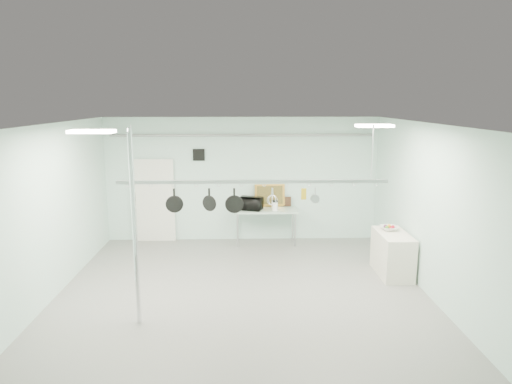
{
  "coord_description": "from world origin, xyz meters",
  "views": [
    {
      "loc": [
        0.03,
        -7.62,
        3.61
      ],
      "look_at": [
        0.27,
        1.0,
        1.87
      ],
      "focal_mm": 32.0,
      "sensor_mm": 36.0,
      "label": 1
    }
  ],
  "objects_px": {
    "side_cabinet": "(392,254)",
    "skillet_right": "(234,201)",
    "pot_rack": "(253,180)",
    "fruit_bowl": "(389,228)",
    "skillet_left": "(174,200)",
    "prep_table": "(266,212)",
    "skillet_mid": "(209,199)",
    "microwave": "(251,204)",
    "coffee_canister": "(275,206)",
    "chrome_pole": "(135,229)"
  },
  "relations": [
    {
      "from": "skillet_left",
      "to": "skillet_mid",
      "type": "height_order",
      "value": "same"
    },
    {
      "from": "pot_rack",
      "to": "coffee_canister",
      "type": "bearing_deg",
      "value": 78.94
    },
    {
      "from": "skillet_left",
      "to": "skillet_mid",
      "type": "bearing_deg",
      "value": -7.67
    },
    {
      "from": "coffee_canister",
      "to": "skillet_mid",
      "type": "relative_size",
      "value": 0.56
    },
    {
      "from": "skillet_left",
      "to": "coffee_canister",
      "type": "bearing_deg",
      "value": 49.79
    },
    {
      "from": "microwave",
      "to": "skillet_right",
      "type": "bearing_deg",
      "value": 102.83
    },
    {
      "from": "skillet_mid",
      "to": "pot_rack",
      "type": "bearing_deg",
      "value": 30.01
    },
    {
      "from": "pot_rack",
      "to": "prep_table",
      "type": "bearing_deg",
      "value": 83.09
    },
    {
      "from": "prep_table",
      "to": "skillet_left",
      "type": "bearing_deg",
      "value": -118.55
    },
    {
      "from": "chrome_pole",
      "to": "skillet_mid",
      "type": "bearing_deg",
      "value": 38.71
    },
    {
      "from": "coffee_canister",
      "to": "pot_rack",
      "type": "bearing_deg",
      "value": -101.06
    },
    {
      "from": "microwave",
      "to": "chrome_pole",
      "type": "bearing_deg",
      "value": 84.18
    },
    {
      "from": "microwave",
      "to": "fruit_bowl",
      "type": "distance_m",
      "value": 3.49
    },
    {
      "from": "prep_table",
      "to": "skillet_mid",
      "type": "height_order",
      "value": "skillet_mid"
    },
    {
      "from": "skillet_mid",
      "to": "prep_table",
      "type": "bearing_deg",
      "value": 100.38
    },
    {
      "from": "microwave",
      "to": "skillet_mid",
      "type": "bearing_deg",
      "value": 95.26
    },
    {
      "from": "coffee_canister",
      "to": "fruit_bowl",
      "type": "bearing_deg",
      "value": -38.35
    },
    {
      "from": "prep_table",
      "to": "skillet_right",
      "type": "bearing_deg",
      "value": -102.54
    },
    {
      "from": "chrome_pole",
      "to": "side_cabinet",
      "type": "distance_m",
      "value": 5.37
    },
    {
      "from": "microwave",
      "to": "skillet_left",
      "type": "relative_size",
      "value": 1.39
    },
    {
      "from": "skillet_right",
      "to": "side_cabinet",
      "type": "bearing_deg",
      "value": 17.45
    },
    {
      "from": "fruit_bowl",
      "to": "skillet_right",
      "type": "distance_m",
      "value": 3.64
    },
    {
      "from": "pot_rack",
      "to": "fruit_bowl",
      "type": "bearing_deg",
      "value": 24.46
    },
    {
      "from": "skillet_mid",
      "to": "side_cabinet",
      "type": "bearing_deg",
      "value": 46.45
    },
    {
      "from": "skillet_left",
      "to": "skillet_mid",
      "type": "distance_m",
      "value": 0.62
    },
    {
      "from": "chrome_pole",
      "to": "skillet_mid",
      "type": "relative_size",
      "value": 8.2
    },
    {
      "from": "pot_rack",
      "to": "skillet_mid",
      "type": "distance_m",
      "value": 0.85
    },
    {
      "from": "chrome_pole",
      "to": "coffee_canister",
      "type": "relative_size",
      "value": 14.69
    },
    {
      "from": "side_cabinet",
      "to": "skillet_right",
      "type": "distance_m",
      "value": 3.74
    },
    {
      "from": "skillet_left",
      "to": "skillet_right",
      "type": "height_order",
      "value": "same"
    },
    {
      "from": "skillet_left",
      "to": "microwave",
      "type": "bearing_deg",
      "value": 58.88
    },
    {
      "from": "chrome_pole",
      "to": "microwave",
      "type": "height_order",
      "value": "chrome_pole"
    },
    {
      "from": "microwave",
      "to": "skillet_left",
      "type": "bearing_deg",
      "value": 85.49
    },
    {
      "from": "skillet_mid",
      "to": "skillet_right",
      "type": "bearing_deg",
      "value": 30.01
    },
    {
      "from": "prep_table",
      "to": "side_cabinet",
      "type": "xyz_separation_m",
      "value": [
        2.55,
        -2.2,
        -0.38
      ]
    },
    {
      "from": "coffee_canister",
      "to": "skillet_mid",
      "type": "distance_m",
      "value": 3.56
    },
    {
      "from": "fruit_bowl",
      "to": "skillet_right",
      "type": "xyz_separation_m",
      "value": [
        -3.26,
        -1.33,
        0.92
      ]
    },
    {
      "from": "pot_rack",
      "to": "fruit_bowl",
      "type": "distance_m",
      "value": 3.46
    },
    {
      "from": "fruit_bowl",
      "to": "chrome_pole",
      "type": "bearing_deg",
      "value": -155.19
    },
    {
      "from": "microwave",
      "to": "coffee_canister",
      "type": "relative_size",
      "value": 2.63
    },
    {
      "from": "coffee_canister",
      "to": "prep_table",
      "type": "bearing_deg",
      "value": 146.08
    },
    {
      "from": "side_cabinet",
      "to": "fruit_bowl",
      "type": "relative_size",
      "value": 3.31
    },
    {
      "from": "pot_rack",
      "to": "skillet_left",
      "type": "height_order",
      "value": "pot_rack"
    },
    {
      "from": "pot_rack",
      "to": "skillet_mid",
      "type": "xyz_separation_m",
      "value": [
        -0.78,
        0.0,
        -0.34
      ]
    },
    {
      "from": "pot_rack",
      "to": "microwave",
      "type": "distance_m",
      "value": 3.45
    },
    {
      "from": "side_cabinet",
      "to": "skillet_mid",
      "type": "xyz_separation_m",
      "value": [
        -3.73,
        -1.1,
        1.44
      ]
    },
    {
      "from": "prep_table",
      "to": "skillet_right",
      "type": "height_order",
      "value": "skillet_right"
    },
    {
      "from": "side_cabinet",
      "to": "skillet_left",
      "type": "height_order",
      "value": "skillet_left"
    },
    {
      "from": "chrome_pole",
      "to": "coffee_canister",
      "type": "xyz_separation_m",
      "value": [
        2.52,
        4.05,
        -0.59
      ]
    },
    {
      "from": "microwave",
      "to": "coffee_canister",
      "type": "distance_m",
      "value": 0.61
    }
  ]
}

